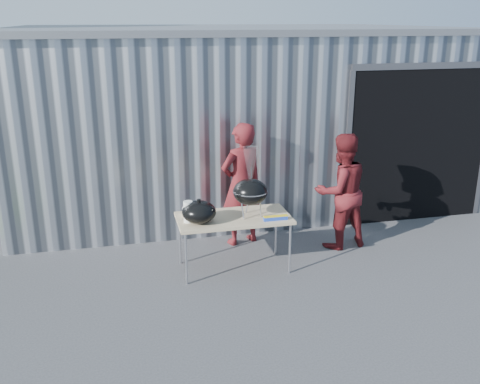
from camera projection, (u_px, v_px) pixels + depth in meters
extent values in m
plane|color=#3D3D3F|center=(247.00, 286.00, 6.82)|extent=(80.00, 80.00, 0.00)
cube|color=silver|center=(229.00, 109.00, 10.87)|extent=(8.00, 6.00, 3.00)
cube|color=slate|center=(229.00, 29.00, 10.39)|extent=(8.20, 6.20, 0.10)
cube|color=black|center=(400.00, 140.00, 9.25)|extent=(2.40, 1.20, 2.50)
cube|color=#4C4C51|center=(426.00, 66.00, 8.32)|extent=(2.52, 0.08, 0.10)
cube|color=tan|center=(234.00, 218.00, 7.09)|extent=(1.50, 0.75, 0.04)
cylinder|color=silver|center=(186.00, 259.00, 6.76)|extent=(0.03, 0.03, 0.71)
cylinder|color=silver|center=(290.00, 249.00, 7.07)|extent=(0.03, 0.03, 0.71)
cylinder|color=silver|center=(180.00, 240.00, 7.35)|extent=(0.03, 0.03, 0.71)
cylinder|color=silver|center=(276.00, 231.00, 7.65)|extent=(0.03, 0.03, 0.71)
ellipsoid|color=black|center=(250.00, 192.00, 6.99)|extent=(0.46, 0.46, 0.34)
cylinder|color=silver|center=(250.00, 191.00, 6.98)|extent=(0.46, 0.46, 0.02)
cylinder|color=silver|center=(250.00, 190.00, 6.98)|extent=(0.44, 0.44, 0.01)
cylinder|color=silver|center=(248.00, 204.00, 7.19)|extent=(0.02, 0.02, 0.24)
cylinder|color=silver|center=(243.00, 210.00, 6.97)|extent=(0.02, 0.02, 0.24)
cylinder|color=silver|center=(260.00, 209.00, 7.02)|extent=(0.02, 0.02, 0.24)
cylinder|color=#D3644B|center=(240.00, 190.00, 6.95)|extent=(0.02, 0.14, 0.02)
cylinder|color=#D3644B|center=(244.00, 189.00, 6.96)|extent=(0.02, 0.14, 0.02)
cylinder|color=#D3644B|center=(247.00, 189.00, 6.97)|extent=(0.02, 0.14, 0.02)
cylinder|color=#D3644B|center=(250.00, 189.00, 6.98)|extent=(0.02, 0.14, 0.02)
cylinder|color=#D3644B|center=(254.00, 189.00, 6.99)|extent=(0.02, 0.14, 0.02)
cylinder|color=#D3644B|center=(257.00, 189.00, 7.00)|extent=(0.02, 0.14, 0.02)
cylinder|color=#D3644B|center=(260.00, 188.00, 7.01)|extent=(0.02, 0.14, 0.02)
cone|color=silver|center=(250.00, 168.00, 6.89)|extent=(0.20, 0.20, 0.55)
ellipsoid|color=black|center=(199.00, 212.00, 6.84)|extent=(0.44, 0.44, 0.29)
cylinder|color=black|center=(199.00, 200.00, 6.79)|extent=(0.05, 0.05, 0.03)
cylinder|color=white|center=(188.00, 212.00, 6.86)|extent=(0.12, 0.12, 0.28)
cube|color=white|center=(191.00, 212.00, 7.11)|extent=(0.20, 0.15, 0.10)
cube|color=#1C3EB6|center=(276.00, 218.00, 6.95)|extent=(0.32, 0.06, 0.05)
cube|color=yellow|center=(276.00, 216.00, 6.94)|extent=(0.32, 0.06, 0.01)
imported|color=#5D171A|center=(242.00, 184.00, 7.88)|extent=(0.78, 0.63, 1.84)
imported|color=#5D171A|center=(341.00, 191.00, 7.78)|extent=(0.92, 0.77, 1.71)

